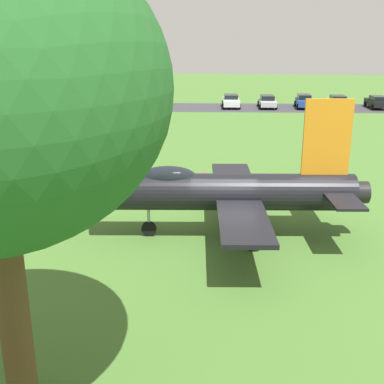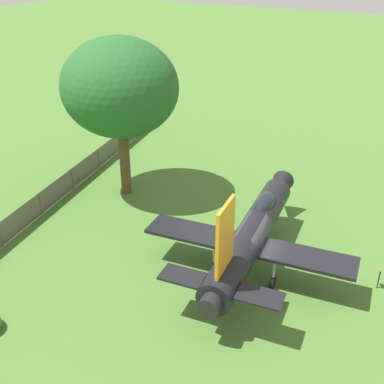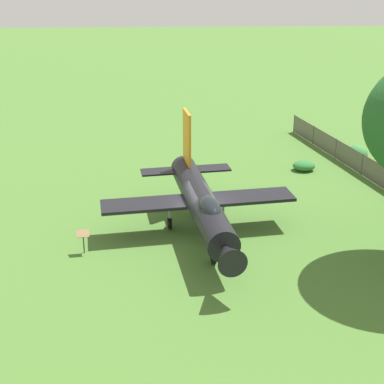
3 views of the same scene
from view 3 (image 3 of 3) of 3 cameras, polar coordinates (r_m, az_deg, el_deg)
The scene contains 5 objects.
ground_plane at distance 28.96m, azimuth 0.84°, elevation -4.32°, with size 200.00×200.00×0.00m, color #47722D.
display_jet at distance 27.86m, azimuth 1.00°, elevation -1.05°, with size 9.98×12.05×5.49m.
shrub_near_fence at distance 38.45m, azimuth 11.20°, elevation 2.61°, with size 1.49×1.23×0.65m.
shrub_by_tree at distance 40.91m, azimuth 16.26°, elevation 3.72°, with size 1.45×1.60×1.19m.
info_plaque at distance 27.35m, azimuth -10.90°, elevation -4.43°, with size 0.65×0.47×1.14m.
Camera 3 is at (1.66, 25.87, 12.90)m, focal length 53.01 mm.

